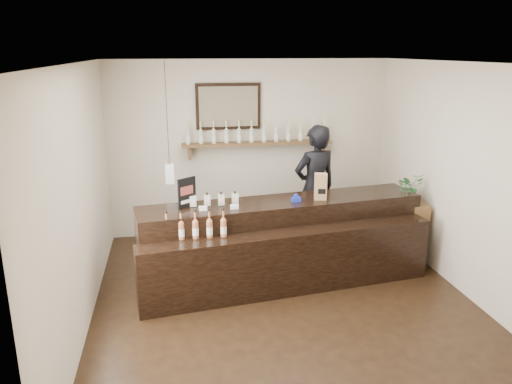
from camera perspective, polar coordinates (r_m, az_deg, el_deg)
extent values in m
plane|color=black|center=(6.23, 3.16, -12.18)|extent=(5.00, 5.00, 0.00)
plane|color=beige|center=(8.09, -0.66, 5.04)|extent=(4.50, 0.00, 4.50)
plane|color=beige|center=(3.48, 12.93, -10.74)|extent=(4.50, 0.00, 4.50)
plane|color=beige|center=(5.65, -19.46, -0.76)|extent=(0.00, 5.00, 5.00)
plane|color=beige|center=(6.58, 22.82, 1.20)|extent=(0.00, 5.00, 5.00)
plane|color=white|center=(5.50, 3.62, 14.51)|extent=(5.00, 5.00, 0.00)
cube|color=brown|center=(7.97, 0.20, 5.59)|extent=(2.40, 0.25, 0.04)
cube|color=brown|center=(7.91, -7.59, 4.48)|extent=(0.04, 0.20, 0.20)
cube|color=brown|center=(8.27, 7.58, 5.00)|extent=(0.04, 0.20, 0.20)
cube|color=black|center=(7.92, -3.18, 9.74)|extent=(1.02, 0.04, 0.72)
cube|color=#483F2E|center=(7.89, -3.16, 9.73)|extent=(0.92, 0.01, 0.62)
cube|color=white|center=(7.15, -9.83, 2.09)|extent=(0.12, 0.12, 0.28)
cylinder|color=black|center=(7.00, -10.16, 8.82)|extent=(0.01, 0.01, 1.41)
cylinder|color=beige|center=(7.83, -7.79, 6.17)|extent=(0.07, 0.07, 0.20)
cone|color=beige|center=(7.81, -7.83, 7.09)|extent=(0.07, 0.07, 0.05)
cylinder|color=beige|center=(7.80, -7.85, 7.52)|extent=(0.02, 0.02, 0.07)
cylinder|color=yellow|center=(7.80, -7.86, 7.86)|extent=(0.03, 0.03, 0.02)
cylinder|color=white|center=(7.83, -7.79, 6.02)|extent=(0.07, 0.07, 0.09)
cylinder|color=beige|center=(7.84, -6.33, 6.23)|extent=(0.07, 0.07, 0.20)
cone|color=beige|center=(7.82, -6.35, 7.15)|extent=(0.07, 0.07, 0.05)
cylinder|color=beige|center=(7.81, -6.37, 7.58)|extent=(0.02, 0.02, 0.07)
cylinder|color=yellow|center=(7.80, -6.38, 7.92)|extent=(0.03, 0.03, 0.02)
cylinder|color=white|center=(7.84, -6.32, 6.08)|extent=(0.07, 0.07, 0.09)
cylinder|color=beige|center=(7.86, -4.86, 6.29)|extent=(0.07, 0.07, 0.20)
cone|color=beige|center=(7.83, -4.88, 7.20)|extent=(0.07, 0.07, 0.05)
cylinder|color=beige|center=(7.83, -4.89, 7.64)|extent=(0.02, 0.02, 0.07)
cylinder|color=yellow|center=(7.82, -4.90, 7.98)|extent=(0.03, 0.03, 0.02)
cylinder|color=white|center=(7.86, -4.86, 6.14)|extent=(0.07, 0.07, 0.09)
cylinder|color=beige|center=(7.87, -3.40, 6.34)|extent=(0.07, 0.07, 0.20)
cone|color=beige|center=(7.85, -3.42, 7.26)|extent=(0.07, 0.07, 0.05)
cylinder|color=beige|center=(7.85, -3.43, 7.69)|extent=(0.02, 0.02, 0.07)
cylinder|color=yellow|center=(7.84, -3.43, 8.03)|extent=(0.03, 0.03, 0.02)
cylinder|color=white|center=(7.88, -3.40, 6.20)|extent=(0.07, 0.07, 0.09)
cylinder|color=beige|center=(7.90, -1.95, 6.39)|extent=(0.07, 0.07, 0.20)
cone|color=beige|center=(7.88, -1.96, 7.30)|extent=(0.07, 0.07, 0.05)
cylinder|color=beige|center=(7.87, -1.97, 7.73)|extent=(0.02, 0.02, 0.07)
cylinder|color=yellow|center=(7.86, -1.97, 8.07)|extent=(0.03, 0.03, 0.02)
cylinder|color=white|center=(7.90, -1.95, 6.25)|extent=(0.07, 0.07, 0.09)
cylinder|color=beige|center=(7.93, -0.51, 6.44)|extent=(0.07, 0.07, 0.20)
cone|color=beige|center=(7.91, -0.52, 7.34)|extent=(0.07, 0.07, 0.05)
cylinder|color=beige|center=(7.90, -0.52, 7.77)|extent=(0.02, 0.02, 0.07)
cylinder|color=yellow|center=(7.89, -0.52, 8.11)|extent=(0.03, 0.03, 0.02)
cylinder|color=white|center=(7.93, -0.51, 6.29)|extent=(0.07, 0.07, 0.09)
cylinder|color=beige|center=(7.96, 0.92, 6.48)|extent=(0.07, 0.07, 0.20)
cone|color=beige|center=(7.94, 0.92, 7.38)|extent=(0.07, 0.07, 0.05)
cylinder|color=beige|center=(7.93, 0.92, 7.81)|extent=(0.02, 0.02, 0.07)
cylinder|color=yellow|center=(7.93, 0.92, 8.15)|extent=(0.03, 0.03, 0.02)
cylinder|color=white|center=(7.97, 0.92, 6.33)|extent=(0.07, 0.07, 0.09)
cylinder|color=beige|center=(8.00, 2.33, 6.51)|extent=(0.07, 0.07, 0.20)
cone|color=beige|center=(7.98, 2.34, 7.41)|extent=(0.07, 0.07, 0.05)
cylinder|color=beige|center=(7.97, 2.35, 7.84)|extent=(0.02, 0.02, 0.07)
cylinder|color=yellow|center=(7.97, 2.35, 8.17)|extent=(0.03, 0.03, 0.02)
cylinder|color=white|center=(8.01, 2.33, 6.37)|extent=(0.07, 0.07, 0.09)
cylinder|color=beige|center=(8.05, 3.73, 6.55)|extent=(0.07, 0.07, 0.20)
cone|color=beige|center=(8.03, 3.75, 7.44)|extent=(0.07, 0.07, 0.05)
cylinder|color=beige|center=(8.02, 3.76, 7.86)|extent=(0.02, 0.02, 0.07)
cylinder|color=yellow|center=(8.01, 3.76, 8.20)|extent=(0.03, 0.03, 0.02)
cylinder|color=white|center=(8.05, 3.73, 6.40)|extent=(0.07, 0.07, 0.09)
cylinder|color=beige|center=(8.10, 5.12, 6.57)|extent=(0.07, 0.07, 0.20)
cone|color=beige|center=(8.08, 5.14, 7.46)|extent=(0.07, 0.07, 0.05)
cylinder|color=beige|center=(8.07, 5.15, 7.88)|extent=(0.02, 0.02, 0.07)
cylinder|color=yellow|center=(8.06, 5.16, 8.21)|extent=(0.03, 0.03, 0.02)
cylinder|color=white|center=(8.10, 5.12, 6.43)|extent=(0.07, 0.07, 0.09)
cylinder|color=beige|center=(8.15, 6.49, 6.60)|extent=(0.07, 0.07, 0.20)
cone|color=beige|center=(8.13, 6.52, 7.48)|extent=(0.07, 0.07, 0.05)
cylinder|color=beige|center=(8.12, 6.53, 7.90)|extent=(0.02, 0.02, 0.07)
cylinder|color=yellow|center=(8.11, 6.54, 8.23)|extent=(0.03, 0.03, 0.02)
cylinder|color=white|center=(8.15, 6.48, 6.46)|extent=(0.07, 0.07, 0.09)
cylinder|color=beige|center=(8.21, 7.84, 6.62)|extent=(0.07, 0.07, 0.20)
cone|color=beige|center=(8.19, 7.87, 7.49)|extent=(0.07, 0.07, 0.05)
cylinder|color=beige|center=(8.18, 7.89, 7.91)|extent=(0.02, 0.02, 0.07)
cylinder|color=yellow|center=(8.17, 7.90, 8.23)|extent=(0.03, 0.03, 0.02)
cylinder|color=white|center=(8.21, 7.83, 6.48)|extent=(0.07, 0.07, 0.09)
cube|color=black|center=(6.66, 2.97, -5.30)|extent=(3.80, 1.15, 1.05)
cube|color=black|center=(6.26, 3.96, -8.00)|extent=(3.76, 0.83, 0.79)
cube|color=white|center=(6.11, -6.08, -1.89)|extent=(0.10, 0.04, 0.05)
cube|color=white|center=(6.14, -2.49, -1.71)|extent=(0.10, 0.04, 0.05)
cube|color=#D0B47F|center=(5.94, -12.56, -4.97)|extent=(0.12, 0.12, 0.12)
cube|color=#D0B47F|center=(5.90, -12.63, -3.88)|extent=(0.12, 0.12, 0.12)
cube|color=beige|center=(6.27, -7.22, -1.03)|extent=(0.08, 0.08, 0.13)
cube|color=beige|center=(6.22, -7.19, -1.16)|extent=(0.07, 0.00, 0.06)
cylinder|color=black|center=(6.24, -7.25, -0.27)|extent=(0.02, 0.02, 0.03)
cube|color=beige|center=(6.27, -5.61, -0.95)|extent=(0.08, 0.08, 0.13)
cube|color=beige|center=(6.23, -5.58, -1.08)|extent=(0.07, 0.00, 0.06)
cylinder|color=black|center=(6.25, -5.63, -0.19)|extent=(0.02, 0.02, 0.03)
cube|color=beige|center=(6.29, -4.01, -0.87)|extent=(0.08, 0.08, 0.13)
cube|color=beige|center=(6.24, -3.96, -1.00)|extent=(0.07, 0.00, 0.06)
cylinder|color=black|center=(6.26, -4.02, -0.11)|extent=(0.02, 0.02, 0.03)
cube|color=beige|center=(6.31, -2.42, -0.79)|extent=(0.08, 0.08, 0.13)
cube|color=beige|center=(6.26, -2.36, -0.92)|extent=(0.07, 0.00, 0.06)
cylinder|color=black|center=(6.28, -2.43, -0.04)|extent=(0.02, 0.02, 0.03)
cylinder|color=#A95F39|center=(5.91, -10.13, -4.48)|extent=(0.07, 0.07, 0.20)
cone|color=#A95F39|center=(5.87, -10.19, -3.32)|extent=(0.07, 0.07, 0.05)
cylinder|color=#A95F39|center=(5.85, -10.22, -2.77)|extent=(0.02, 0.02, 0.07)
cylinder|color=black|center=(5.84, -10.24, -2.33)|extent=(0.03, 0.03, 0.02)
cylinder|color=white|center=(5.92, -10.12, -4.67)|extent=(0.07, 0.07, 0.09)
cylinder|color=#A95F39|center=(5.91, -8.53, -4.41)|extent=(0.07, 0.07, 0.20)
cone|color=#A95F39|center=(5.87, -8.58, -3.24)|extent=(0.07, 0.07, 0.05)
cylinder|color=#A95F39|center=(5.85, -8.60, -2.69)|extent=(0.02, 0.02, 0.07)
cylinder|color=black|center=(5.84, -8.62, -2.25)|extent=(0.03, 0.03, 0.02)
cylinder|color=white|center=(5.92, -8.52, -4.59)|extent=(0.07, 0.07, 0.09)
cylinder|color=#A95F39|center=(5.92, -6.92, -4.33)|extent=(0.07, 0.07, 0.20)
cone|color=#A95F39|center=(5.88, -6.97, -3.17)|extent=(0.07, 0.07, 0.05)
cylinder|color=#A95F39|center=(5.86, -6.99, -2.61)|extent=(0.02, 0.02, 0.07)
cylinder|color=black|center=(5.84, -7.00, -2.17)|extent=(0.03, 0.03, 0.02)
cylinder|color=white|center=(5.93, -6.92, -4.51)|extent=(0.07, 0.07, 0.09)
cylinder|color=#A95F39|center=(5.93, -5.33, -4.24)|extent=(0.07, 0.07, 0.20)
cone|color=#A95F39|center=(5.89, -5.36, -3.08)|extent=(0.07, 0.07, 0.05)
cylinder|color=#A95F39|center=(5.87, -5.37, -2.53)|extent=(0.02, 0.02, 0.07)
cylinder|color=black|center=(5.85, -5.38, -2.09)|extent=(0.03, 0.03, 0.02)
cylinder|color=white|center=(5.93, -5.32, -4.43)|extent=(0.07, 0.07, 0.09)
cylinder|color=#A95F39|center=(5.94, -3.73, -4.16)|extent=(0.07, 0.07, 0.20)
cone|color=#A95F39|center=(5.90, -3.76, -3.00)|extent=(0.07, 0.07, 0.05)
cylinder|color=#A95F39|center=(5.88, -3.77, -2.45)|extent=(0.02, 0.02, 0.07)
cylinder|color=black|center=(5.86, -3.77, -2.01)|extent=(0.03, 0.03, 0.02)
cylinder|color=white|center=(5.95, -3.73, -4.34)|extent=(0.07, 0.07, 0.09)
cube|color=black|center=(6.21, -7.91, -0.08)|extent=(0.23, 0.18, 0.38)
cube|color=brown|center=(6.19, -7.92, 0.18)|extent=(0.16, 0.12, 0.11)
cube|color=white|center=(6.23, -7.87, -1.06)|extent=(0.16, 0.12, 0.04)
cube|color=#976A48|center=(6.54, 7.39, 0.62)|extent=(0.18, 0.15, 0.35)
cube|color=black|center=(6.50, 7.53, 0.06)|extent=(0.10, 0.03, 0.07)
cube|color=#1B2EC2|center=(6.45, 4.61, -0.86)|extent=(0.12, 0.06, 0.06)
cylinder|color=#1B2EC2|center=(6.44, 4.61, -0.50)|extent=(0.07, 0.03, 0.06)
cube|color=brown|center=(7.49, 16.73, -4.20)|extent=(0.52, 0.66, 0.88)
imported|color=#26602B|center=(7.30, 17.13, 0.55)|extent=(0.39, 0.35, 0.41)
imported|color=black|center=(7.44, 6.76, 1.36)|extent=(0.89, 0.71, 2.15)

